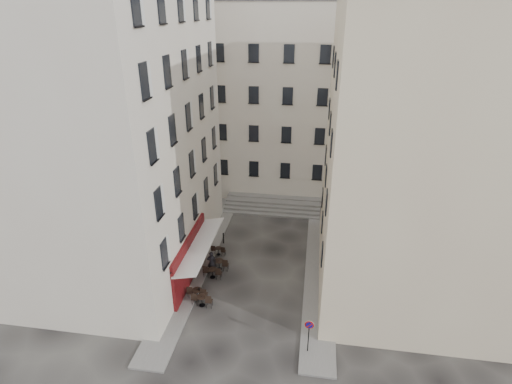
% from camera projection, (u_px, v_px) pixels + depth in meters
% --- Properties ---
extents(ground, '(90.00, 90.00, 0.00)m').
position_uv_depth(ground, '(251.00, 295.00, 26.78)').
color(ground, black).
rests_on(ground, ground).
extents(sidewalk_left, '(2.00, 22.00, 0.12)m').
position_uv_depth(sidewalk_left, '(202.00, 255.00, 30.96)').
color(sidewalk_left, slate).
rests_on(sidewalk_left, ground).
extents(sidewalk_right, '(2.00, 18.00, 0.12)m').
position_uv_depth(sidewalk_right, '(319.00, 273.00, 28.82)').
color(sidewalk_right, slate).
rests_on(sidewalk_right, ground).
extents(building_left, '(12.20, 16.20, 20.60)m').
position_uv_depth(building_left, '(102.00, 126.00, 26.57)').
color(building_left, beige).
rests_on(building_left, ground).
extents(building_right, '(12.20, 14.20, 18.60)m').
position_uv_depth(building_right, '(427.00, 154.00, 24.55)').
color(building_right, beige).
rests_on(building_right, ground).
extents(building_back, '(18.20, 10.20, 18.60)m').
position_uv_depth(building_back, '(271.00, 97.00, 40.02)').
color(building_back, beige).
rests_on(building_back, ground).
extents(cafe_storefront, '(1.74, 7.30, 3.50)m').
position_uv_depth(cafe_storefront, '(191.00, 257.00, 27.48)').
color(cafe_storefront, '#4A0A0A').
rests_on(cafe_storefront, ground).
extents(stone_steps, '(9.00, 3.15, 0.80)m').
position_uv_depth(stone_steps, '(272.00, 206.00, 37.88)').
color(stone_steps, slate).
rests_on(stone_steps, ground).
extents(bollard_near, '(0.12, 0.12, 0.98)m').
position_uv_depth(bollard_near, '(199.00, 293.00, 26.11)').
color(bollard_near, black).
rests_on(bollard_near, ground).
extents(bollard_mid, '(0.12, 0.12, 0.98)m').
position_uv_depth(bollard_mid, '(213.00, 262.00, 29.24)').
color(bollard_mid, black).
rests_on(bollard_mid, ground).
extents(bollard_far, '(0.12, 0.12, 0.98)m').
position_uv_depth(bollard_far, '(223.00, 238.00, 32.38)').
color(bollard_far, black).
rests_on(bollard_far, ground).
extents(no_parking_sign, '(0.51, 0.10, 2.25)m').
position_uv_depth(no_parking_sign, '(309.00, 331.00, 21.63)').
color(no_parking_sign, black).
rests_on(no_parking_sign, ground).
extents(bistro_table_a, '(1.38, 0.65, 0.97)m').
position_uv_depth(bistro_table_a, '(202.00, 300.00, 25.58)').
color(bistro_table_a, black).
rests_on(bistro_table_a, ground).
extents(bistro_table_b, '(1.36, 0.64, 0.95)m').
position_uv_depth(bistro_table_b, '(198.00, 293.00, 26.19)').
color(bistro_table_b, black).
rests_on(bistro_table_b, ground).
extents(bistro_table_c, '(1.34, 0.63, 0.94)m').
position_uv_depth(bistro_table_c, '(213.00, 272.00, 28.25)').
color(bistro_table_c, black).
rests_on(bistro_table_c, ground).
extents(bistro_table_d, '(1.39, 0.65, 0.97)m').
position_uv_depth(bistro_table_d, '(219.00, 264.00, 29.15)').
color(bistro_table_d, black).
rests_on(bistro_table_d, ground).
extents(bistro_table_e, '(1.13, 0.53, 0.79)m').
position_uv_depth(bistro_table_e, '(219.00, 250.00, 30.92)').
color(bistro_table_e, black).
rests_on(bistro_table_e, ground).
extents(pedestrian, '(0.73, 0.58, 1.75)m').
position_uv_depth(pedestrian, '(212.00, 262.00, 28.67)').
color(pedestrian, black).
rests_on(pedestrian, ground).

